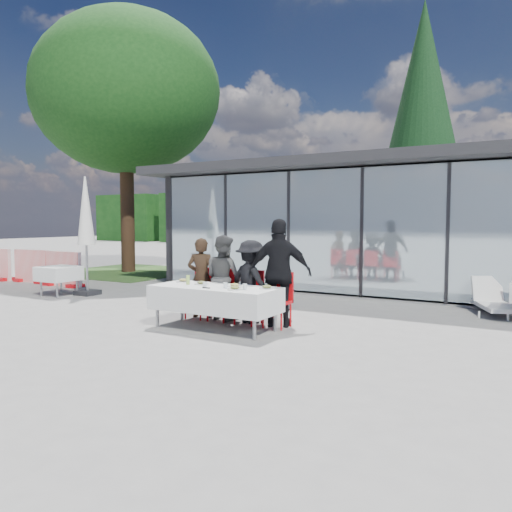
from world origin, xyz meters
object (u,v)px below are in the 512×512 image
at_px(diner_d, 280,273).
at_px(folded_eyeglasses, 206,288).
at_px(diner_chair_b, 223,292).
at_px(diner_c, 251,282).
at_px(plate_d, 267,287).
at_px(dining_table, 215,298).
at_px(market_umbrella, 86,218).
at_px(plate_extra, 235,288).
at_px(conifer_tree, 422,117).
at_px(lounger, 493,301).
at_px(plate_c, 235,286).
at_px(diner_chair_d, 279,297).
at_px(deciduous_tree, 125,94).
at_px(juice_bottle, 188,280).
at_px(spare_table_left, 59,274).
at_px(diner_b, 224,278).
at_px(diner_chair_c, 251,294).
at_px(diner_chair_a, 201,290).
at_px(plate_b, 201,283).
at_px(diner_a, 201,278).
at_px(plate_a, 183,281).

distance_m(diner_d, folded_eyeglasses, 1.36).
xyz_separation_m(diner_chair_b, diner_c, (0.60, 0.01, 0.23)).
bearing_deg(plate_d, folded_eyeglasses, -155.02).
height_order(dining_table, folded_eyeglasses, folded_eyeglasses).
bearing_deg(folded_eyeglasses, market_umbrella, 158.91).
height_order(plate_extra, conifer_tree, conifer_tree).
distance_m(folded_eyeglasses, conifer_tree, 14.74).
bearing_deg(lounger, plate_c, -133.22).
height_order(diner_chair_d, deciduous_tree, deciduous_tree).
bearing_deg(plate_d, juice_bottle, -172.69).
height_order(spare_table_left, lounger, spare_table_left).
xyz_separation_m(diner_d, conifer_tree, (-0.26, 12.73, 5.02)).
bearing_deg(dining_table, spare_table_left, 167.29).
bearing_deg(folded_eyeglasses, diner_chair_b, 108.26).
bearing_deg(diner_chair_b, diner_b, 90.00).
xyz_separation_m(plate_extra, deciduous_tree, (-8.93, 6.70, 5.71)).
distance_m(diner_chair_c, diner_d, 0.73).
relative_size(diner_chair_a, diner_chair_c, 1.00).
distance_m(plate_b, market_umbrella, 5.18).
bearing_deg(plate_b, diner_chair_b, 88.26).
relative_size(spare_table_left, conifer_tree, 0.08).
height_order(diner_a, diner_d, diner_d).
bearing_deg(diner_chair_b, plate_a, -133.43).
relative_size(diner_c, conifer_tree, 0.15).
height_order(diner_a, spare_table_left, diner_a).
xyz_separation_m(diner_d, plate_c, (-0.52, -0.67, -0.19)).
xyz_separation_m(plate_extra, conifer_tree, (0.07, 13.70, 5.21)).
xyz_separation_m(diner_c, plate_c, (0.07, -0.67, 0.01)).
height_order(diner_chair_a, plate_c, diner_chair_a).
height_order(diner_a, plate_extra, diner_a).
distance_m(diner_chair_b, spare_table_left, 5.36).
bearing_deg(dining_table, diner_chair_d, 40.60).
distance_m(plate_extra, deciduous_tree, 12.54).
bearing_deg(plate_c, juice_bottle, -172.13).
relative_size(dining_table, market_umbrella, 0.75).
bearing_deg(conifer_tree, diner_chair_a, -96.54).
xyz_separation_m(plate_b, plate_c, (0.70, 0.01, 0.00)).
bearing_deg(juice_bottle, diner_a, 109.90).
xyz_separation_m(diner_chair_a, plate_a, (-0.00, -0.55, 0.24)).
distance_m(plate_b, juice_bottle, 0.25).
bearing_deg(diner_chair_b, diner_a, 178.38).
xyz_separation_m(plate_d, conifer_tree, (-0.33, 13.34, 5.21)).
distance_m(diner_chair_b, juice_bottle, 0.87).
height_order(plate_b, plate_extra, same).
xyz_separation_m(juice_bottle, deciduous_tree, (-7.83, 6.53, 5.65)).
height_order(lounger, deciduous_tree, deciduous_tree).
height_order(dining_table, diner_a, diner_a).
relative_size(diner_chair_d, conifer_tree, 0.09).
bearing_deg(diner_a, diner_d, 161.12).
relative_size(dining_table, diner_chair_c, 2.32).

